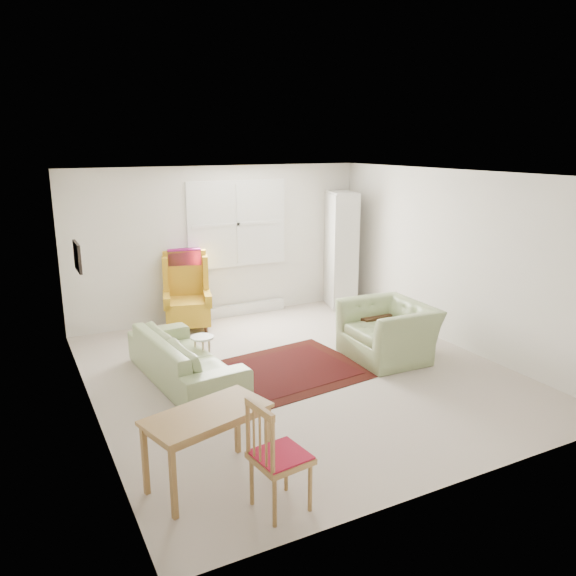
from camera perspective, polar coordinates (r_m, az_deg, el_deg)
name	(u,v)px	position (r m, az deg, el deg)	size (l,w,h in m)	color
room	(293,274)	(7.06, 0.47, 1.48)	(5.04, 5.54, 2.51)	#BBAC9F
rug	(269,375)	(7.17, -1.95, -8.81)	(2.48, 1.60, 0.02)	black
sofa	(185,349)	(7.02, -10.45, -6.08)	(2.03, 0.80, 0.82)	#879966
armchair	(388,326)	(7.73, 10.16, -3.80)	(1.16, 1.01, 0.90)	#879966
wingback_chair	(187,291)	(8.88, -10.26, -0.30)	(0.71, 0.75, 1.23)	gold
coffee_table	(368,327)	(8.27, 8.17, -3.98)	(0.60, 0.60, 0.49)	#3E2113
stool	(203,350)	(7.52, -8.67, -6.29)	(0.30, 0.30, 0.40)	white
cabinet	(341,250)	(9.95, 5.39, 3.87)	(0.43, 0.81, 2.04)	silver
desk	(208,447)	(5.03, -8.09, -15.74)	(1.05, 0.53, 0.67)	olive
desk_chair	(281,455)	(4.61, -0.77, -16.58)	(0.42, 0.42, 0.95)	olive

